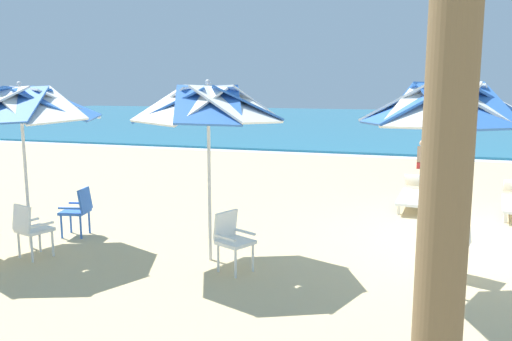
{
  "coord_description": "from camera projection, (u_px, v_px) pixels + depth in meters",
  "views": [
    {
      "loc": [
        -1.05,
        -9.28,
        2.66
      ],
      "look_at": [
        -4.03,
        0.23,
        1.0
      ],
      "focal_mm": 36.08,
      "sensor_mm": 36.0,
      "label": 1
    }
  ],
  "objects": [
    {
      "name": "beach_umbrella_0",
      "position": [
        447.0,
        106.0,
        6.28
      ],
      "size": [
        2.14,
        2.14,
        2.79
      ],
      "color": "silver",
      "rests_on": "ground"
    },
    {
      "name": "beachgoer_seated",
      "position": [
        422.0,
        159.0,
        16.68
      ],
      "size": [
        0.3,
        0.93,
        0.92
      ],
      "color": "red",
      "rests_on": "ground"
    },
    {
      "name": "beach_umbrella_1",
      "position": [
        208.0,
        105.0,
        7.54
      ],
      "size": [
        2.32,
        2.32,
        2.74
      ],
      "color": "silver",
      "rests_on": "ground"
    },
    {
      "name": "plastic_chair_0",
      "position": [
        454.0,
        242.0,
        7.18
      ],
      "size": [
        0.6,
        0.58,
        0.87
      ],
      "color": "white",
      "rests_on": "ground"
    },
    {
      "name": "ground_plane",
      "position": [
        475.0,
        241.0,
        8.86
      ],
      "size": [
        80.0,
        80.0,
        0.0
      ],
      "primitive_type": "plane",
      "color": "#D3B784"
    },
    {
      "name": "beach_umbrella_2",
      "position": [
        21.0,
        105.0,
        8.12
      ],
      "size": [
        2.5,
        2.5,
        2.72
      ],
      "color": "silver",
      "rests_on": "ground"
    },
    {
      "name": "sea",
      "position": [
        433.0,
        123.0,
        35.83
      ],
      "size": [
        80.0,
        36.0,
        0.1
      ],
      "primitive_type": "cube",
      "color": "teal",
      "rests_on": "ground"
    },
    {
      "name": "plastic_chair_1",
      "position": [
        232.0,
        237.0,
        7.38
      ],
      "size": [
        0.61,
        0.59,
        0.87
      ],
      "color": "white",
      "rests_on": "ground"
    },
    {
      "name": "plastic_chair_3",
      "position": [
        78.0,
        209.0,
        9.1
      ],
      "size": [
        0.54,
        0.52,
        0.87
      ],
      "color": "blue",
      "rests_on": "ground"
    },
    {
      "name": "surf_foam",
      "position": [
        446.0,
        159.0,
        18.62
      ],
      "size": [
        80.0,
        0.7,
        0.01
      ],
      "primitive_type": "cube",
      "color": "white",
      "rests_on": "ground"
    },
    {
      "name": "sun_lounger_1",
      "position": [
        415.0,
        194.0,
        11.34
      ],
      "size": [
        0.77,
        2.18,
        0.62
      ],
      "color": "white",
      "rests_on": "ground"
    },
    {
      "name": "plastic_chair_4",
      "position": [
        30.0,
        227.0,
        7.91
      ],
      "size": [
        0.55,
        0.58,
        0.87
      ],
      "color": "white",
      "rests_on": "ground"
    }
  ]
}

